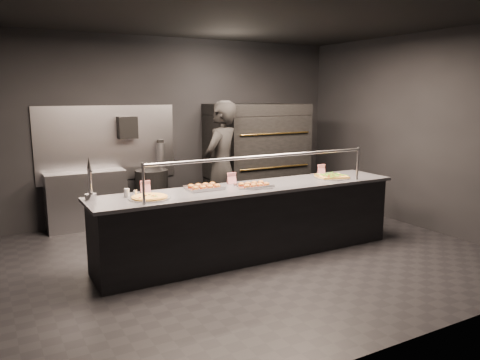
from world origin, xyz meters
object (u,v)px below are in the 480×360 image
at_px(beer_tap, 90,188).
at_px(square_pizza, 332,176).
at_px(trash_bin, 152,197).
at_px(round_pizza, 150,197).
at_px(prep_shelf, 87,200).
at_px(slider_tray_b, 254,185).
at_px(service_counter, 251,221).
at_px(fire_extinguisher, 161,156).
at_px(pizza_oven, 256,159).
at_px(towel_dispenser, 127,128).
at_px(worker, 221,167).
at_px(slider_tray_a, 204,187).

distance_m(beer_tap, square_pizza, 3.26).
height_order(square_pizza, trash_bin, square_pizza).
bearing_deg(round_pizza, prep_shelf, 95.80).
height_order(round_pizza, slider_tray_b, slider_tray_b).
relative_size(service_counter, fire_extinguisher, 8.12).
bearing_deg(round_pizza, pizza_oven, 37.34).
relative_size(service_counter, pizza_oven, 2.15).
distance_m(service_counter, prep_shelf, 2.82).
distance_m(service_counter, pizza_oven, 2.30).
xyz_separation_m(service_counter, trash_bin, (-0.61, 2.14, -0.03)).
relative_size(towel_dispenser, beer_tap, 0.73).
relative_size(service_counter, square_pizza, 8.37).
height_order(towel_dispenser, square_pizza, towel_dispenser).
xyz_separation_m(service_counter, worker, (0.17, 1.20, 0.53)).
relative_size(round_pizza, slider_tray_a, 1.07).
bearing_deg(trash_bin, worker, -50.40).
distance_m(pizza_oven, beer_tap, 3.58).
bearing_deg(pizza_oven, service_counter, -122.27).
height_order(towel_dispenser, trash_bin, towel_dispenser).
height_order(round_pizza, square_pizza, square_pizza).
bearing_deg(beer_tap, towel_dispenser, 64.45).
xyz_separation_m(pizza_oven, towel_dispenser, (-2.10, 0.49, 0.58)).
bearing_deg(prep_shelf, fire_extinguisher, 3.66).
xyz_separation_m(towel_dispenser, slider_tray_a, (0.30, -2.26, -0.60)).
bearing_deg(square_pizza, beer_tap, 176.42).
height_order(slider_tray_b, trash_bin, slider_tray_b).
xyz_separation_m(prep_shelf, square_pizza, (2.90, -2.33, 0.49)).
bearing_deg(fire_extinguisher, worker, -66.44).
bearing_deg(worker, towel_dispenser, -82.52).
bearing_deg(prep_shelf, slider_tray_b, -56.12).
height_order(fire_extinguisher, trash_bin, fire_extinguisher).
xyz_separation_m(round_pizza, trash_bin, (0.75, 2.20, -0.50)).
xyz_separation_m(towel_dispenser, beer_tap, (-1.05, -2.20, -0.49)).
height_order(prep_shelf, fire_extinguisher, fire_extinguisher).
height_order(service_counter, beer_tap, beer_tap).
bearing_deg(beer_tap, fire_extinguisher, 54.05).
bearing_deg(towel_dispenser, pizza_oven, -13.14).
bearing_deg(service_counter, slider_tray_a, 167.75).
bearing_deg(trash_bin, beer_tap, -124.53).
height_order(fire_extinguisher, square_pizza, fire_extinguisher).
height_order(beer_tap, slider_tray_b, beer_tap).
distance_m(fire_extinguisher, round_pizza, 2.65).
xyz_separation_m(beer_tap, slider_tray_a, (1.35, -0.06, -0.11)).
bearing_deg(round_pizza, square_pizza, 0.92).
distance_m(round_pizza, slider_tray_b, 1.36).
xyz_separation_m(service_counter, fire_extinguisher, (-0.35, 2.40, 0.60)).
relative_size(fire_extinguisher, square_pizza, 1.03).
bearing_deg(service_counter, round_pizza, -177.81).
height_order(slider_tray_a, slider_tray_b, slider_tray_a).
bearing_deg(trash_bin, slider_tray_a, -89.79).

